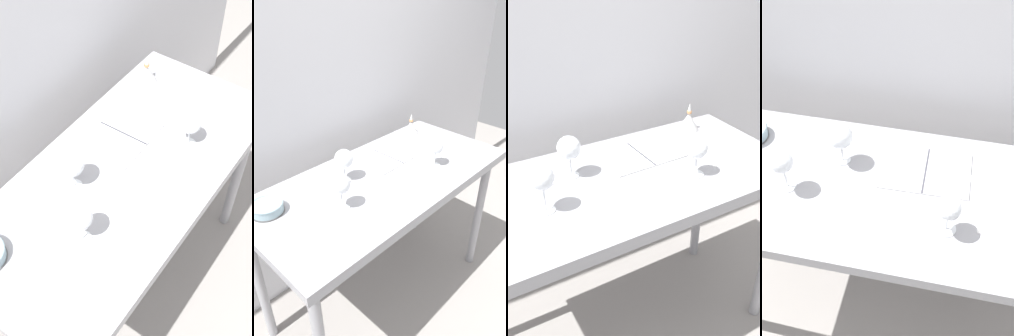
% 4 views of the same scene
% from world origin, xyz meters
% --- Properties ---
extents(ground_plane, '(6.00, 6.00, 0.00)m').
position_xyz_m(ground_plane, '(0.00, 0.00, 0.00)').
color(ground_plane, gray).
extents(back_wall, '(3.80, 0.04, 2.60)m').
position_xyz_m(back_wall, '(0.00, 0.49, 1.30)').
color(back_wall, silver).
rests_on(back_wall, ground_plane).
extents(steel_counter, '(1.40, 0.65, 0.90)m').
position_xyz_m(steel_counter, '(0.00, -0.01, 0.79)').
color(steel_counter, '#9A9A9F').
rests_on(steel_counter, ground_plane).
extents(wine_glass_near_left, '(0.08, 0.08, 0.17)m').
position_xyz_m(wine_glass_near_left, '(-0.32, -0.06, 1.03)').
color(wine_glass_near_left, white).
rests_on(wine_glass_near_left, steel_counter).
extents(wine_glass_far_left, '(0.09, 0.09, 0.17)m').
position_xyz_m(wine_glass_far_left, '(-0.16, 0.11, 1.02)').
color(wine_glass_far_left, white).
rests_on(wine_glass_far_left, steel_counter).
extents(wine_glass_near_right, '(0.08, 0.08, 0.16)m').
position_xyz_m(wine_glass_near_right, '(0.26, -0.13, 1.01)').
color(wine_glass_near_right, white).
rests_on(wine_glass_near_right, steel_counter).
extents(open_notebook, '(0.34, 0.23, 0.01)m').
position_xyz_m(open_notebook, '(0.16, 0.11, 0.90)').
color(open_notebook, white).
rests_on(open_notebook, steel_counter).
extents(tasting_sheet_upper, '(0.24, 0.26, 0.00)m').
position_xyz_m(tasting_sheet_upper, '(-0.34, 0.16, 0.90)').
color(tasting_sheet_upper, white).
rests_on(tasting_sheet_upper, steel_counter).
extents(tasting_sheet_lower, '(0.23, 0.28, 0.00)m').
position_xyz_m(tasting_sheet_lower, '(0.44, 0.02, 0.90)').
color(tasting_sheet_lower, white).
rests_on(tasting_sheet_lower, steel_counter).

